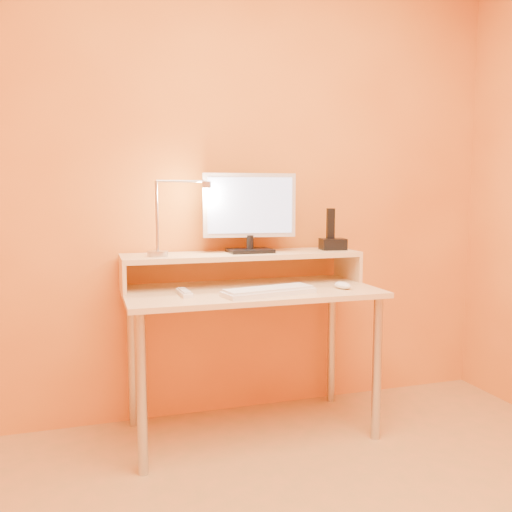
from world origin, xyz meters
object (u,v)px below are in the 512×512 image
object	(u,v)px
keyboard	(269,292)
phone_dock	(333,244)
mouse	(343,285)
lamp_base	(158,254)
monitor_panel	(249,205)
remote_control	(184,293)

from	to	relation	value
keyboard	phone_dock	bearing A→B (deg)	22.98
mouse	phone_dock	bearing A→B (deg)	59.18
lamp_base	keyboard	bearing A→B (deg)	-31.65
monitor_panel	mouse	distance (m)	0.61
keyboard	mouse	world-z (taller)	mouse
phone_dock	remote_control	bearing A→B (deg)	-158.29
phone_dock	monitor_panel	bearing A→B (deg)	-173.77
lamp_base	remote_control	bearing A→B (deg)	-62.67
phone_dock	remote_control	size ratio (longest dim) A/B	0.77
lamp_base	mouse	bearing A→B (deg)	-16.42
lamp_base	mouse	distance (m)	0.90
phone_dock	keyboard	xyz separation A→B (m)	(-0.47, -0.32, -0.18)
mouse	lamp_base	bearing A→B (deg)	148.55
lamp_base	keyboard	distance (m)	0.57
monitor_panel	lamp_base	size ratio (longest dim) A/B	4.70
monitor_panel	keyboard	bearing A→B (deg)	-84.02
phone_dock	remote_control	xyz separation A→B (m)	(-0.83, -0.21, -0.18)
monitor_panel	remote_control	xyz separation A→B (m)	(-0.37, -0.22, -0.39)
keyboard	lamp_base	bearing A→B (deg)	137.27
remote_control	lamp_base	bearing A→B (deg)	114.67
keyboard	remote_control	bearing A→B (deg)	153.26
phone_dock	mouse	world-z (taller)	phone_dock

